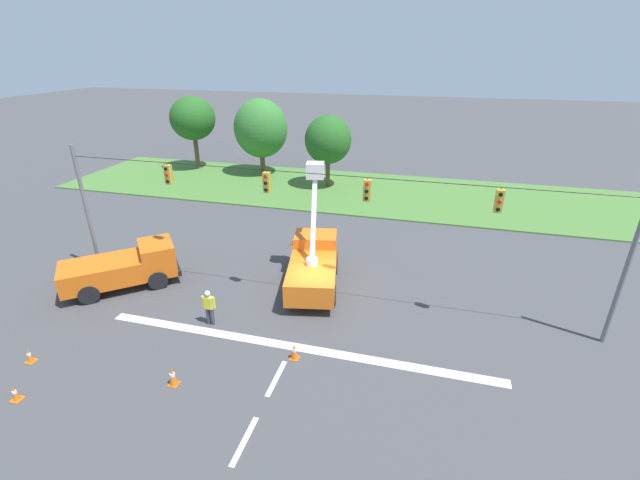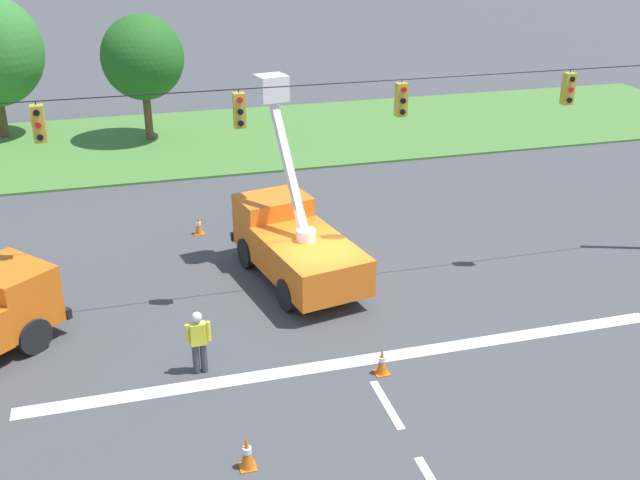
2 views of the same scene
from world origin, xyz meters
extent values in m
plane|color=#424244|center=(0.00, 0.00, 0.00)|extent=(200.00, 200.00, 0.00)
cube|color=#477533|center=(0.00, 18.00, 0.05)|extent=(56.00, 12.00, 0.10)
cube|color=silver|center=(0.00, -3.84, 0.00)|extent=(17.60, 0.50, 0.01)
cube|color=silver|center=(0.00, -5.84, 0.00)|extent=(0.20, 2.00, 0.01)
cylinder|color=black|center=(0.00, 0.00, 6.60)|extent=(26.00, 0.03, 0.03)
cylinder|color=black|center=(-7.53, 0.00, 6.55)|extent=(0.02, 0.02, 0.10)
cube|color=gold|center=(-7.53, 0.00, 6.02)|extent=(0.32, 0.28, 0.96)
cylinder|color=black|center=(-7.53, -0.16, 6.34)|extent=(0.16, 0.05, 0.16)
cylinder|color=red|center=(-7.53, -0.16, 6.02)|extent=(0.16, 0.05, 0.16)
cylinder|color=black|center=(-7.53, -0.16, 5.70)|extent=(0.16, 0.05, 0.16)
cylinder|color=black|center=(-2.36, 0.00, 6.55)|extent=(0.02, 0.02, 0.10)
cube|color=gold|center=(-2.36, 0.00, 6.02)|extent=(0.32, 0.28, 0.96)
cylinder|color=red|center=(-2.36, -0.16, 6.34)|extent=(0.16, 0.05, 0.16)
cylinder|color=black|center=(-2.36, -0.16, 6.02)|extent=(0.16, 0.05, 0.16)
cylinder|color=black|center=(-2.36, -0.16, 5.70)|extent=(0.16, 0.05, 0.16)
cylinder|color=black|center=(2.34, 0.00, 6.55)|extent=(0.02, 0.02, 0.10)
cube|color=gold|center=(2.34, 0.00, 6.02)|extent=(0.32, 0.28, 0.96)
cylinder|color=red|center=(2.34, -0.16, 6.34)|extent=(0.16, 0.05, 0.16)
cylinder|color=black|center=(2.34, -0.16, 6.02)|extent=(0.16, 0.05, 0.16)
cylinder|color=black|center=(2.34, -0.16, 5.70)|extent=(0.16, 0.05, 0.16)
cylinder|color=black|center=(7.78, 0.00, 6.55)|extent=(0.02, 0.02, 0.10)
cube|color=gold|center=(7.78, 0.00, 6.02)|extent=(0.32, 0.28, 0.96)
cylinder|color=black|center=(7.78, -0.16, 6.34)|extent=(0.16, 0.05, 0.16)
cylinder|color=red|center=(7.78, -0.16, 6.02)|extent=(0.16, 0.05, 0.16)
cylinder|color=black|center=(7.78, -0.16, 5.70)|extent=(0.16, 0.05, 0.16)
cylinder|color=brown|center=(-11.40, 21.22, 1.15)|extent=(0.47, 0.47, 2.30)
cylinder|color=brown|center=(-4.07, 18.72, 1.28)|extent=(0.40, 0.40, 2.56)
ellipsoid|color=#235B1E|center=(-4.07, 18.72, 4.30)|extent=(4.09, 4.22, 4.20)
cube|color=orange|center=(-0.31, 0.31, 1.08)|extent=(3.14, 4.35, 1.16)
cube|color=orange|center=(-0.87, 3.08, 1.38)|extent=(2.60, 2.12, 1.76)
cube|color=#1E2838|center=(-0.99, 3.66, 1.69)|extent=(2.02, 0.50, 0.79)
cube|color=black|center=(-1.05, 3.99, 0.65)|extent=(2.39, 0.63, 0.30)
cylinder|color=black|center=(-1.91, 2.64, 0.50)|extent=(0.47, 1.04, 1.00)
cylinder|color=black|center=(0.26, 3.07, 0.50)|extent=(0.47, 1.04, 1.00)
cylinder|color=black|center=(-1.26, -0.60, 0.50)|extent=(0.47, 1.04, 1.00)
cylinder|color=black|center=(0.91, -0.16, 0.50)|extent=(0.47, 1.04, 1.00)
cylinder|color=silver|center=(-0.37, 0.59, 1.84)|extent=(0.60, 0.60, 0.36)
cube|color=white|center=(-0.61, 1.77, 3.67)|extent=(0.75, 2.61, 4.13)
cube|color=white|center=(-0.85, 2.95, 5.92)|extent=(1.04, 0.96, 0.80)
cube|color=orange|center=(-8.90, -0.13, 1.34)|extent=(2.71, 2.77, 1.68)
cube|color=#1E2838|center=(-8.46, 0.25, 1.64)|extent=(1.35, 1.55, 0.76)
cube|color=black|center=(-8.21, 0.47, 0.65)|extent=(1.61, 1.85, 0.30)
cylinder|color=black|center=(-8.39, -1.08, 0.50)|extent=(0.94, 0.86, 1.00)
cylinder|color=#383842|center=(-4.29, -3.24, 0.42)|extent=(0.18, 0.18, 0.85)
cylinder|color=#383842|center=(-4.09, -3.24, 0.42)|extent=(0.18, 0.18, 0.85)
cube|color=yellow|center=(-4.19, -3.24, 1.15)|extent=(0.41, 0.25, 0.60)
cube|color=silver|center=(-4.19, -3.24, 1.15)|extent=(0.42, 0.09, 0.62)
cylinder|color=yellow|center=(-4.46, -3.25, 1.18)|extent=(0.11, 0.11, 0.55)
cylinder|color=yellow|center=(-3.92, -3.23, 1.18)|extent=(0.11, 0.11, 0.55)
sphere|color=tan|center=(-4.19, -3.24, 1.58)|extent=(0.22, 0.22, 0.22)
sphere|color=white|center=(-4.19, -3.24, 1.64)|extent=(0.26, 0.26, 0.26)
cube|color=orange|center=(0.32, -4.56, 0.01)|extent=(0.36, 0.36, 0.03)
cone|color=orange|center=(0.32, -4.56, 0.39)|extent=(0.29, 0.29, 0.73)
cylinder|color=white|center=(0.32, -4.56, 0.43)|extent=(0.18, 0.18, 0.13)
cube|color=orange|center=(-3.12, 5.84, 0.01)|extent=(0.36, 0.36, 0.03)
cone|color=orange|center=(-3.12, 5.84, 0.38)|extent=(0.28, 0.28, 0.70)
cylinder|color=white|center=(-3.12, 5.84, 0.41)|extent=(0.17, 0.17, 0.13)
cube|color=orange|center=(-3.67, -7.16, 0.01)|extent=(0.36, 0.36, 0.03)
cone|color=orange|center=(-3.67, -7.16, 0.42)|extent=(0.31, 0.31, 0.79)
cylinder|color=white|center=(-3.67, -7.16, 0.46)|extent=(0.20, 0.20, 0.14)
camera|label=1|loc=(4.98, -17.87, 11.80)|focal=24.00mm
camera|label=2|loc=(-5.55, -19.88, 11.04)|focal=42.00mm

